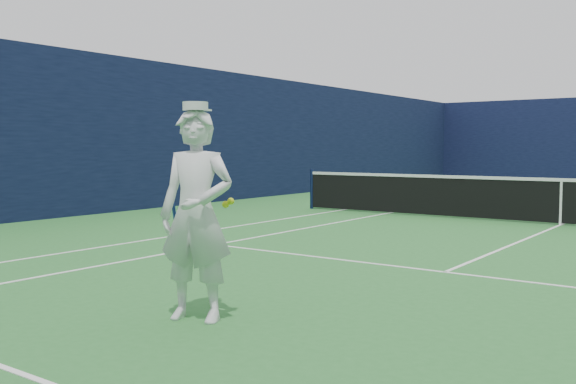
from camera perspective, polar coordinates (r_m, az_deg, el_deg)
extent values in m
plane|color=#2A6F2E|center=(14.92, 23.04, -2.73)|extent=(80.00, 80.00, 0.00)
cube|color=white|center=(16.98, 4.67, -1.63)|extent=(0.06, 23.83, 0.01)
cube|color=white|center=(16.31, 8.80, -1.89)|extent=(0.06, 23.77, 0.01)
cube|color=white|center=(8.85, 13.79, -6.93)|extent=(8.23, 0.06, 0.01)
cube|color=white|center=(14.92, 23.04, -2.71)|extent=(0.06, 12.80, 0.01)
cube|color=#0E1535|center=(19.61, -6.70, 4.95)|extent=(0.12, 36.12, 4.00)
cylinder|color=#141E4C|center=(17.42, 2.12, 0.28)|extent=(0.09, 0.09, 1.07)
cube|color=black|center=(14.87, 23.10, -0.82)|extent=(12.79, 0.02, 0.92)
cube|color=white|center=(14.85, 23.15, 0.99)|extent=(12.79, 0.04, 0.07)
cube|color=white|center=(14.88, 23.09, -0.93)|extent=(0.05, 0.03, 0.94)
imported|color=white|center=(6.19, -8.14, -2.06)|extent=(0.86, 0.70, 2.03)
cylinder|color=white|center=(6.17, -8.24, 7.56)|extent=(0.24, 0.24, 0.08)
cube|color=white|center=(6.29, -7.73, 7.22)|extent=(0.20, 0.15, 0.02)
cylinder|color=navy|center=(6.38, -10.12, -1.52)|extent=(0.06, 0.10, 0.22)
cube|color=blue|center=(6.44, -9.74, -3.08)|extent=(0.03, 0.03, 0.14)
torus|color=blue|center=(6.54, -9.60, -4.78)|extent=(0.31, 0.19, 0.29)
cube|color=beige|center=(6.54, -9.60, -4.78)|extent=(0.21, 0.07, 0.30)
sphere|color=#CCDD19|center=(6.17, -5.57, -1.11)|extent=(0.07, 0.07, 0.07)
sphere|color=#CCDD19|center=(6.17, -5.11, -0.83)|extent=(0.07, 0.07, 0.07)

